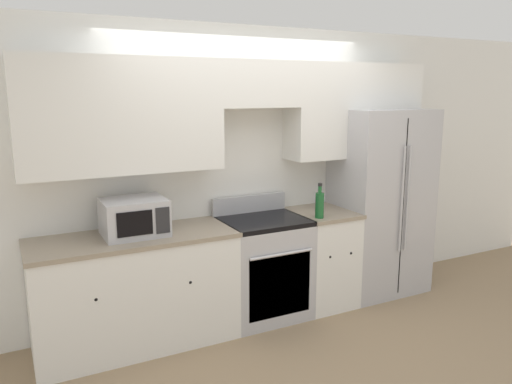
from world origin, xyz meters
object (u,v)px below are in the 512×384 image
(microwave, at_px, (134,217))
(bottle, at_px, (320,204))
(oven_range, at_px, (263,267))
(refrigerator, at_px, (378,201))

(microwave, distance_m, bottle, 1.61)
(oven_range, distance_m, refrigerator, 1.42)
(oven_range, relative_size, bottle, 3.41)
(refrigerator, xyz_separation_m, microwave, (-2.48, -0.02, 0.13))
(refrigerator, bearing_deg, oven_range, -178.19)
(oven_range, distance_m, bottle, 0.76)
(oven_range, height_order, refrigerator, refrigerator)
(refrigerator, distance_m, bottle, 0.92)
(oven_range, bearing_deg, bottle, -23.04)
(refrigerator, xyz_separation_m, bottle, (-0.88, -0.24, 0.11))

